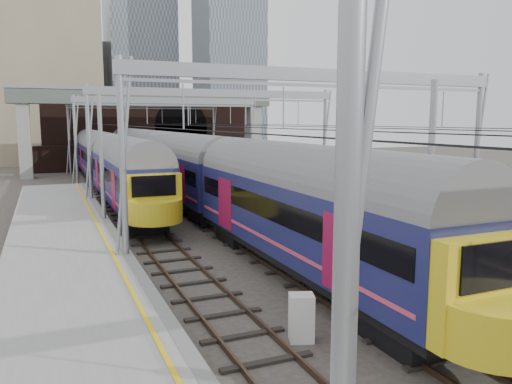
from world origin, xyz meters
name	(u,v)px	position (x,y,z in m)	size (l,w,h in m)	color
ground	(474,333)	(0.00, 0.00, 0.00)	(160.00, 160.00, 0.00)	#38332D
platform_left	(78,340)	(-10.18, 2.50, 0.55)	(4.32, 55.00, 1.12)	gray
tracks	(259,227)	(0.00, 15.00, 0.02)	(14.40, 80.00, 0.22)	#4C3828
overhead_line	(220,109)	(0.00, 21.49, 6.57)	(16.80, 80.00, 8.00)	gray
retaining_wall	(151,133)	(1.40, 51.93, 4.33)	(28.00, 2.75, 9.00)	black
overbridge	(148,107)	(0.00, 46.00, 7.27)	(28.00, 3.00, 9.25)	gray
city_skyline	(133,47)	(2.73, 70.48, 17.09)	(37.50, 27.50, 60.00)	tan
train_main	(159,160)	(-2.00, 31.51, 2.57)	(2.93, 67.77, 5.00)	black
train_second	(92,152)	(-6.00, 46.44, 2.51)	(2.83, 65.43, 4.86)	black
relay_cabinet	(301,318)	(-4.64, 1.41, 0.64)	(0.64, 0.53, 1.27)	silver
equip_cover_a	(401,338)	(-2.15, 0.43, 0.05)	(0.83, 0.59, 0.10)	#1655AB
equip_cover_b	(325,265)	(-0.51, 7.09, 0.05)	(0.82, 0.58, 0.10)	#1655AB
equip_cover_c	(483,268)	(4.97, 4.29, 0.06)	(0.97, 0.69, 0.11)	#1655AB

